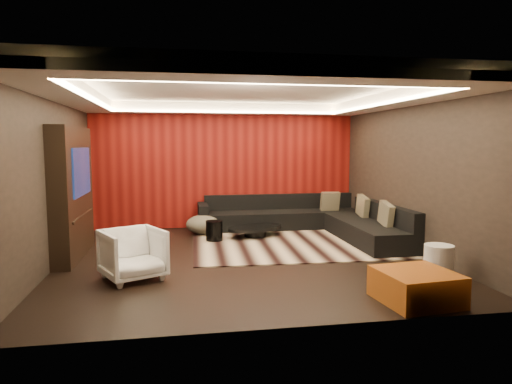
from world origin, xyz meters
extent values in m
cube|color=black|center=(0.00, 0.00, -0.01)|extent=(6.00, 6.00, 0.02)
cube|color=silver|center=(0.00, 0.00, 2.81)|extent=(6.00, 6.00, 0.02)
cube|color=black|center=(0.00, 3.01, 1.40)|extent=(6.00, 0.02, 2.80)
cube|color=black|center=(-3.01, 0.00, 1.40)|extent=(0.02, 6.00, 2.80)
cube|color=black|center=(3.01, 0.00, 1.40)|extent=(0.02, 6.00, 2.80)
cube|color=#6B0C0A|center=(0.00, 2.97, 1.40)|extent=(5.98, 0.05, 2.78)
cube|color=silver|center=(0.00, 2.70, 2.69)|extent=(6.00, 0.60, 0.22)
cube|color=silver|center=(0.00, -2.70, 2.69)|extent=(6.00, 0.60, 0.22)
cube|color=silver|center=(-2.70, 0.00, 2.69)|extent=(0.60, 4.80, 0.22)
cube|color=silver|center=(2.70, 0.00, 2.69)|extent=(0.60, 4.80, 0.22)
cube|color=#FFD899|center=(0.00, 2.36, 2.60)|extent=(4.80, 0.08, 0.04)
cube|color=#FFD899|center=(0.00, -2.36, 2.60)|extent=(4.80, 0.08, 0.04)
cube|color=#FFD899|center=(-2.36, 0.00, 2.60)|extent=(0.08, 4.80, 0.04)
cube|color=#FFD899|center=(2.36, 0.00, 2.60)|extent=(0.08, 4.80, 0.04)
cube|color=black|center=(-2.85, 0.60, 1.10)|extent=(0.30, 2.00, 2.20)
cube|color=black|center=(-2.69, 0.60, 1.45)|extent=(0.04, 1.30, 0.80)
cube|color=black|center=(-2.69, 0.60, 0.70)|extent=(0.04, 1.60, 0.04)
cube|color=#CAB294|center=(1.17, 0.91, 0.01)|extent=(4.11, 3.15, 0.02)
cylinder|color=black|center=(0.46, 1.65, 0.12)|extent=(1.62, 1.62, 0.21)
cylinder|color=black|center=(-0.40, 1.39, 0.22)|extent=(0.39, 0.39, 0.39)
ellipsoid|color=#B5AB8C|center=(-0.58, 2.14, 0.22)|extent=(0.88, 0.88, 0.39)
cylinder|color=white|center=(2.50, -1.73, 0.25)|extent=(0.43, 0.43, 0.50)
cube|color=#974213|center=(1.73, -2.50, 0.19)|extent=(0.94, 0.94, 0.38)
imported|color=white|center=(-1.74, -0.96, 0.36)|extent=(1.05, 1.06, 0.73)
cube|color=black|center=(1.25, 2.55, 0.20)|extent=(3.50, 0.90, 0.40)
cube|color=black|center=(1.25, 2.90, 0.57)|extent=(3.50, 0.20, 0.35)
cube|color=black|center=(2.55, 0.80, 0.20)|extent=(0.90, 2.60, 0.40)
cube|color=black|center=(2.90, 0.80, 0.57)|extent=(0.20, 2.60, 0.35)
cube|color=black|center=(-0.55, 2.55, 0.30)|extent=(0.20, 0.90, 0.60)
cube|color=beige|center=(2.70, 1.43, 0.62)|extent=(0.12, 0.50, 0.50)
cube|color=beige|center=(2.70, 0.35, 0.62)|extent=(0.12, 0.50, 0.50)
cube|color=beige|center=(2.31, 2.36, 0.62)|extent=(0.42, 0.20, 0.44)
camera|label=1|loc=(-1.11, -7.46, 1.91)|focal=32.00mm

